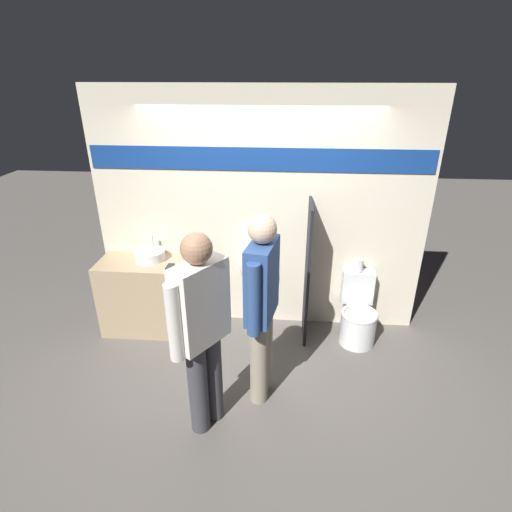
% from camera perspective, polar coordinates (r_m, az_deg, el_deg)
% --- Properties ---
extents(ground_plane, '(16.00, 16.00, 0.00)m').
position_cam_1_polar(ground_plane, '(4.57, -0.18, -12.93)').
color(ground_plane, '#5B5651').
extents(display_wall, '(3.67, 0.07, 2.70)m').
position_cam_1_polar(display_wall, '(4.44, 0.45, 5.98)').
color(display_wall, beige).
rests_on(display_wall, ground_plane).
extents(sink_counter, '(1.05, 0.54, 0.87)m').
position_cam_1_polar(sink_counter, '(4.82, -15.01, -5.45)').
color(sink_counter, tan).
rests_on(sink_counter, ground_plane).
extents(sink_basin, '(0.33, 0.33, 0.25)m').
position_cam_1_polar(sink_basin, '(4.62, -14.88, 0.12)').
color(sink_basin, silver).
rests_on(sink_basin, sink_counter).
extents(cell_phone, '(0.07, 0.14, 0.01)m').
position_cam_1_polar(cell_phone, '(4.43, -12.21, -1.47)').
color(cell_phone, '#232328').
rests_on(cell_phone, sink_counter).
extents(divider_near_counter, '(0.03, 0.50, 1.59)m').
position_cam_1_polar(divider_near_counter, '(4.40, 7.33, -2.41)').
color(divider_near_counter, black).
rests_on(divider_near_counter, ground_plane).
extents(urinal_near_counter, '(0.35, 0.32, 1.28)m').
position_cam_1_polar(urinal_near_counter, '(4.47, -0.25, -0.89)').
color(urinal_near_counter, silver).
rests_on(urinal_near_counter, ground_plane).
extents(toilet, '(0.41, 0.57, 0.91)m').
position_cam_1_polar(toilet, '(4.68, 14.34, -8.31)').
color(toilet, silver).
rests_on(toilet, ground_plane).
extents(person_in_vest, '(0.42, 0.53, 1.78)m').
position_cam_1_polar(person_in_vest, '(3.19, -7.74, -10.20)').
color(person_in_vest, '#3D3D42').
rests_on(person_in_vest, ground_plane).
extents(person_with_lanyard, '(0.28, 0.62, 1.80)m').
position_cam_1_polar(person_with_lanyard, '(3.45, 0.83, -6.84)').
color(person_with_lanyard, gray).
rests_on(person_with_lanyard, ground_plane).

